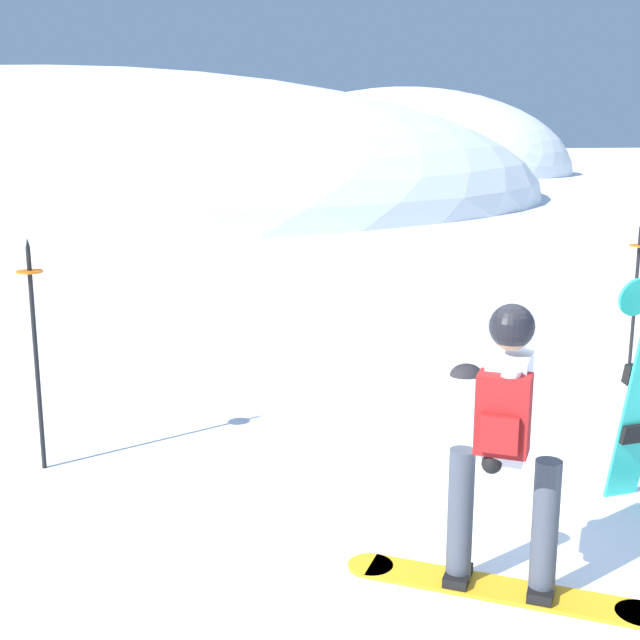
% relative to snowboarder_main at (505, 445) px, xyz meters
% --- Properties ---
extents(ground_plane, '(300.00, 300.00, 0.00)m').
position_rel_snowboarder_main_xyz_m(ground_plane, '(-0.10, 0.37, -0.92)').
color(ground_plane, white).
extents(ridge_peak_main, '(40.92, 36.83, 10.83)m').
position_rel_snowboarder_main_xyz_m(ridge_peak_main, '(-0.17, 35.11, -0.92)').
color(ridge_peak_main, white).
rests_on(ridge_peak_main, ground).
extents(ridge_peak_far, '(23.55, 21.19, 11.73)m').
position_rel_snowboarder_main_xyz_m(ridge_peak_far, '(22.27, 50.07, -0.92)').
color(ridge_peak_far, white).
rests_on(ridge_peak_far, ground).
extents(snowboarder_main, '(1.49, 1.26, 1.71)m').
position_rel_snowboarder_main_xyz_m(snowboarder_main, '(0.00, 0.00, 0.00)').
color(snowboarder_main, orange).
rests_on(snowboarder_main, ground).
extents(spare_snowboard, '(0.28, 0.34, 1.63)m').
position_rel_snowboarder_main_xyz_m(spare_snowboard, '(1.57, 0.79, -0.09)').
color(spare_snowboard, '#23B7A3').
rests_on(spare_snowboard, ground).
extents(piste_marker_near, '(0.20, 0.20, 1.85)m').
position_rel_snowboarder_main_xyz_m(piste_marker_near, '(-2.46, 2.83, 0.14)').
color(piste_marker_near, black).
rests_on(piste_marker_near, ground).
extents(piste_marker_far, '(0.20, 0.20, 1.76)m').
position_rel_snowboarder_main_xyz_m(piste_marker_far, '(3.48, 3.18, 0.09)').
color(piste_marker_far, black).
rests_on(piste_marker_far, ground).
extents(rock_dark, '(0.37, 0.32, 0.26)m').
position_rel_snowboarder_main_xyz_m(rock_dark, '(2.02, 4.07, -0.92)').
color(rock_dark, '#282628').
rests_on(rock_dark, ground).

